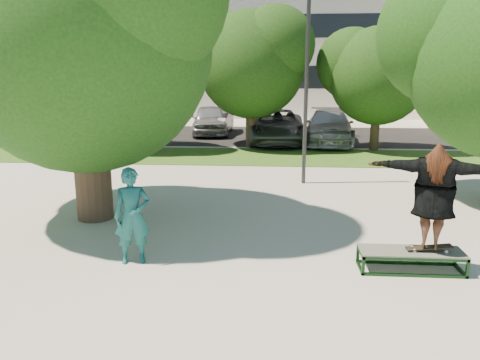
# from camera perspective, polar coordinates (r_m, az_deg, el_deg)

# --- Properties ---
(ground) EXTENTS (120.00, 120.00, 0.00)m
(ground) POSITION_cam_1_polar(r_m,az_deg,el_deg) (10.09, 3.68, -6.91)
(ground) COLOR gray
(ground) RESTS_ON ground
(grass_strip) EXTENTS (30.00, 4.00, 0.02)m
(grass_strip) POSITION_cam_1_polar(r_m,az_deg,el_deg) (19.31, 6.93, 2.80)
(grass_strip) COLOR #254D16
(grass_strip) RESTS_ON ground
(asphalt_strip) EXTENTS (40.00, 8.00, 0.01)m
(asphalt_strip) POSITION_cam_1_polar(r_m,az_deg,el_deg) (25.71, 4.03, 5.44)
(asphalt_strip) COLOR black
(asphalt_strip) RESTS_ON ground
(tree_left) EXTENTS (6.96, 5.95, 7.12)m
(tree_left) POSITION_cam_1_polar(r_m,az_deg,el_deg) (11.47, -18.97, 17.31)
(tree_left) COLOR #38281E
(tree_left) RESTS_ON ground
(bg_tree_left) EXTENTS (5.28, 4.51, 5.77)m
(bg_tree_left) POSITION_cam_1_polar(r_m,az_deg,el_deg) (21.59, -14.09, 13.53)
(bg_tree_left) COLOR #38281E
(bg_tree_left) RESTS_ON ground
(bg_tree_mid) EXTENTS (5.76, 4.92, 6.24)m
(bg_tree_mid) POSITION_cam_1_polar(r_m,az_deg,el_deg) (21.59, 1.22, 14.66)
(bg_tree_mid) COLOR #38281E
(bg_tree_mid) RESTS_ON ground
(bg_tree_right) EXTENTS (5.04, 4.31, 5.43)m
(bg_tree_right) POSITION_cam_1_polar(r_m,az_deg,el_deg) (21.50, 16.35, 12.76)
(bg_tree_right) COLOR #38281E
(bg_tree_right) RESTS_ON ground
(lamppost) EXTENTS (0.25, 0.15, 6.11)m
(lamppost) POSITION_cam_1_polar(r_m,az_deg,el_deg) (14.51, 8.10, 11.83)
(lamppost) COLOR #2D2D30
(lamppost) RESTS_ON ground
(office_building) EXTENTS (30.00, 14.12, 16.00)m
(office_building) POSITION_cam_1_polar(r_m,az_deg,el_deg) (41.75, 1.40, 19.44)
(office_building) COLOR silver
(office_building) RESTS_ON ground
(grind_box) EXTENTS (1.80, 0.60, 0.38)m
(grind_box) POSITION_cam_1_polar(r_m,az_deg,el_deg) (8.92, 20.08, -9.18)
(grind_box) COLOR black
(grind_box) RESTS_ON ground
(skater_rig) EXTENTS (2.34, 1.27, 1.91)m
(skater_rig) POSITION_cam_1_polar(r_m,az_deg,el_deg) (8.65, 22.59, -1.85)
(skater_rig) COLOR white
(skater_rig) RESTS_ON grind_box
(bystander) EXTENTS (0.74, 0.59, 1.78)m
(bystander) POSITION_cam_1_polar(r_m,az_deg,el_deg) (8.74, -13.00, -4.29)
(bystander) COLOR #185C5A
(bystander) RESTS_ON ground
(car_silver_a) EXTENTS (2.49, 4.93, 1.61)m
(car_silver_a) POSITION_cam_1_polar(r_m,az_deg,el_deg) (26.17, -3.68, 7.34)
(car_silver_a) COLOR #A0A0A5
(car_silver_a) RESTS_ON asphalt_strip
(car_dark) EXTENTS (1.61, 4.35, 1.42)m
(car_dark) POSITION_cam_1_polar(r_m,az_deg,el_deg) (26.32, -2.94, 7.18)
(car_dark) COLOR black
(car_dark) RESTS_ON asphalt_strip
(car_grey) EXTENTS (2.73, 5.76, 1.59)m
(car_grey) POSITION_cam_1_polar(r_m,az_deg,el_deg) (23.13, 4.62, 6.53)
(car_grey) COLOR #55565A
(car_grey) RESTS_ON asphalt_strip
(car_silver_b) EXTENTS (2.78, 5.71, 1.60)m
(car_silver_b) POSITION_cam_1_polar(r_m,az_deg,el_deg) (23.29, 10.81, 6.40)
(car_silver_b) COLOR #A7A7AC
(car_silver_b) RESTS_ON asphalt_strip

